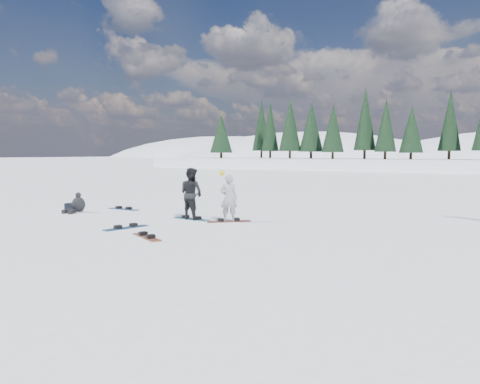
% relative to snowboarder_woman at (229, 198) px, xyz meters
% --- Properties ---
extents(ground, '(420.00, 420.00, 0.00)m').
position_rel_snowboarder_woman_xyz_m(ground, '(0.03, -1.72, -0.82)').
color(ground, white).
rests_on(ground, ground).
extents(alpine_backdrop, '(412.50, 227.00, 53.20)m').
position_rel_snowboarder_woman_xyz_m(alpine_backdrop, '(-11.69, 187.45, -14.80)').
color(alpine_backdrop, white).
rests_on(alpine_backdrop, ground).
extents(snowboarder_woman, '(0.70, 0.62, 1.76)m').
position_rel_snowboarder_woman_xyz_m(snowboarder_woman, '(0.00, 0.00, 0.00)').
color(snowboarder_woman, '#A2A2A7').
rests_on(snowboarder_woman, ground).
extents(snowboarder_man, '(0.96, 0.78, 1.84)m').
position_rel_snowboarder_woman_xyz_m(snowboarder_man, '(-1.46, -0.18, 0.10)').
color(snowboarder_man, black).
rests_on(snowboarder_man, ground).
extents(seated_rider, '(0.71, 1.03, 0.80)m').
position_rel_snowboarder_woman_xyz_m(seated_rider, '(-6.52, -0.97, -0.52)').
color(seated_rider, black).
rests_on(seated_rider, ground).
extents(gear_bag, '(0.50, 0.39, 0.30)m').
position_rel_snowboarder_woman_xyz_m(gear_bag, '(-7.22, -0.72, -0.67)').
color(gear_bag, black).
rests_on(gear_bag, ground).
extents(snowboard_woman, '(1.29, 1.22, 0.03)m').
position_rel_snowboarder_woman_xyz_m(snowboard_woman, '(0.00, 0.00, -0.81)').
color(snowboard_woman, '#993B21').
rests_on(snowboard_woman, ground).
extents(snowboard_man, '(1.51, 0.38, 0.03)m').
position_rel_snowboarder_woman_xyz_m(snowboard_man, '(-1.46, -0.18, -0.81)').
color(snowboard_man, teal).
rests_on(snowboard_man, ground).
extents(snowboard_loose_a, '(0.59, 1.53, 0.03)m').
position_rel_snowboarder_woman_xyz_m(snowboard_loose_a, '(-1.99, -2.84, -0.81)').
color(snowboard_loose_a, navy).
rests_on(snowboard_loose_a, ground).
extents(snowboard_loose_c, '(1.50, 0.28, 0.03)m').
position_rel_snowboarder_woman_xyz_m(snowboard_loose_c, '(-5.62, 0.63, -0.81)').
color(snowboard_loose_c, '#1B4998').
rests_on(snowboard_loose_c, ground).
extents(snowboard_loose_b, '(1.47, 0.90, 0.03)m').
position_rel_snowboarder_woman_xyz_m(snowboard_loose_b, '(-0.32, -3.70, -0.81)').
color(snowboard_loose_b, '#A04623').
rests_on(snowboard_loose_b, ground).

